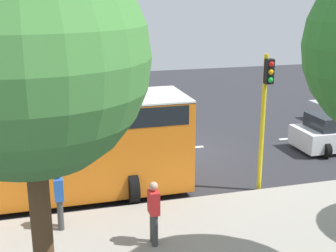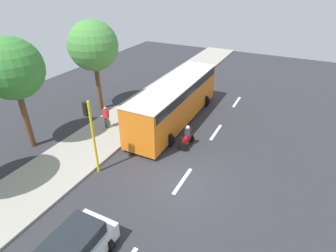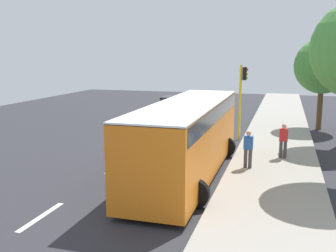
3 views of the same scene
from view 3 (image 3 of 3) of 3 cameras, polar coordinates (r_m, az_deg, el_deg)
ground_plane at (r=24.00m, az=-1.57°, el=-2.12°), size 40.00×60.00×0.10m
sidewalk at (r=22.84m, az=15.39°, el=-2.83°), size 4.00×60.00×0.15m
lane_stripe_far_north at (r=13.61m, az=-17.85°, el=-12.35°), size 0.20×2.40×0.01m
lane_stripe_north at (r=18.56m, az=-7.36°, el=-5.79°), size 0.20×2.40×0.01m
lane_stripe_mid at (r=23.99m, az=-1.57°, el=-1.99°), size 0.20×2.40×0.01m
lane_stripe_south at (r=29.64m, az=2.03°, el=0.39°), size 0.20×2.40×0.01m
lane_stripe_far_south at (r=35.41m, az=4.47°, el=2.01°), size 0.20×2.40×0.01m
car_silver at (r=34.11m, az=0.59°, el=2.92°), size 2.36×4.28×1.52m
car_white at (r=29.76m, az=5.72°, el=1.76°), size 2.23×4.07×1.52m
city_bus at (r=16.74m, az=2.94°, el=-1.01°), size 3.20×11.00×3.16m
motorcycle at (r=20.36m, az=-1.35°, el=-2.40°), size 0.60×1.30×1.53m
pedestrian_near_signal at (r=19.89m, az=16.33°, el=-1.91°), size 0.40×0.24×1.69m
pedestrian_by_tree at (r=17.77m, az=11.50°, el=-3.14°), size 0.40×0.24×1.69m
traffic_light_corner at (r=23.92m, az=10.62°, el=4.89°), size 0.49×0.24×4.50m
street_tree_south at (r=28.70m, az=21.42°, el=8.04°), size 3.73×3.73×6.21m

